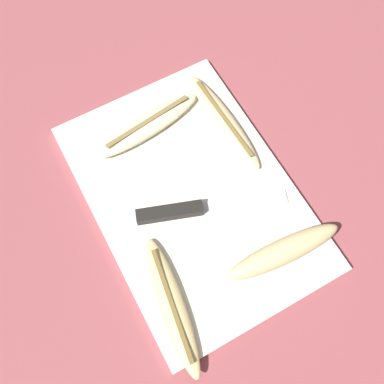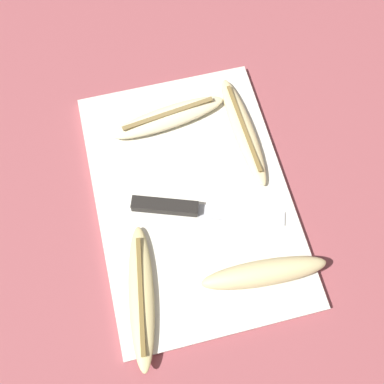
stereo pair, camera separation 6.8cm
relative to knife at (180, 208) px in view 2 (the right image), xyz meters
name	(u,v)px [view 2 (the right image)]	position (x,y,z in m)	size (l,w,h in m)	color
ground_plane	(192,197)	(-0.02, 0.02, -0.02)	(4.00, 4.00, 0.00)	#93474C
cutting_board	(192,196)	(-0.02, 0.02, -0.01)	(0.43, 0.29, 0.01)	silver
knife	(180,208)	(0.00, 0.00, 0.00)	(0.10, 0.23, 0.02)	black
banana_pale_long	(168,117)	(-0.16, 0.02, 0.00)	(0.07, 0.20, 0.02)	beige
banana_ripe_center	(243,130)	(-0.11, 0.13, 0.00)	(0.21, 0.04, 0.02)	beige
banana_spotted_left	(141,296)	(0.12, -0.08, 0.00)	(0.21, 0.07, 0.02)	#DBC684
banana_mellow_near	(264,273)	(0.13, 0.09, 0.01)	(0.05, 0.18, 0.04)	beige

